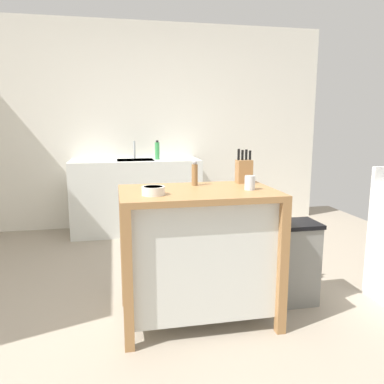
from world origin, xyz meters
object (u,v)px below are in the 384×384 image
Objects in this scene: knife_block at (244,171)px; trash_bin at (293,262)px; drinking_cup at (250,183)px; bottle_dish_soap at (157,151)px; sink_faucet at (134,150)px; pepper_grinder at (195,174)px; kitchen_island at (198,248)px; bowl_ceramic_small at (153,190)px.

trash_bin is at bearing -19.86° from knife_block.
knife_block is 2.66× the size of drinking_cup.
knife_block is 1.08× the size of bottle_dish_soap.
knife_block reaches higher than sink_faucet.
bottle_dish_soap is at bearing 109.78° from trash_bin.
pepper_grinder is at bearing 142.63° from drinking_cup.
pepper_grinder is (-0.38, -0.04, -0.01)m from knife_block.
bottle_dish_soap is (-0.36, 2.31, 0.05)m from drinking_cup.
kitchen_island is at bearing -172.61° from trash_bin.
kitchen_island is 7.24× the size of bowl_ceramic_small.
sink_faucet is at bearing 97.69° from pepper_grinder.
knife_block is at bearing -78.42° from bottle_dish_soap.
bottle_dish_soap reaches higher than pepper_grinder.
bottle_dish_soap is (-0.02, 2.25, 0.50)m from kitchen_island.
sink_faucet is at bearing 104.14° from drinking_cup.
bottle_dish_soap reaches higher than drinking_cup.
drinking_cup reaches higher than bowl_ceramic_small.
drinking_cup is (-0.06, -0.29, -0.04)m from knife_block.
kitchen_island is at bearing -150.18° from knife_block.
drinking_cup is at bearing -81.25° from bottle_dish_soap.
knife_block is 1.15× the size of sink_faucet.
sink_faucet is (-0.30, 2.23, 0.02)m from pepper_grinder.
bowl_ceramic_small is at bearing -136.97° from pepper_grinder.
bottle_dish_soap reaches higher than trash_bin.
pepper_grinder is 0.28× the size of trash_bin.
bowl_ceramic_small is at bearing -168.52° from trash_bin.
bowl_ceramic_small is 0.65m from drinking_cup.
knife_block reaches higher than pepper_grinder.
trash_bin is 2.70× the size of bottle_dish_soap.
trash_bin is 2.86× the size of sink_faucet.
kitchen_island is 0.57m from drinking_cup.
bottle_dish_soap reaches higher than sink_faucet.
drinking_cup is 0.15× the size of trash_bin.
drinking_cup is 0.43× the size of sink_faucet.
sink_faucet is at bearing 148.04° from bottle_dish_soap.
sink_faucet reaches higher than pepper_grinder.
kitchen_island is at bearing 169.85° from drinking_cup.
sink_faucet is (-1.04, 2.32, 0.70)m from trash_bin.
trash_bin is (1.07, 0.22, -0.63)m from bowl_ceramic_small.
knife_block is 0.79m from trash_bin.
pepper_grinder is 0.77× the size of bottle_dish_soap.
bowl_ceramic_small is 0.80× the size of pepper_grinder.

